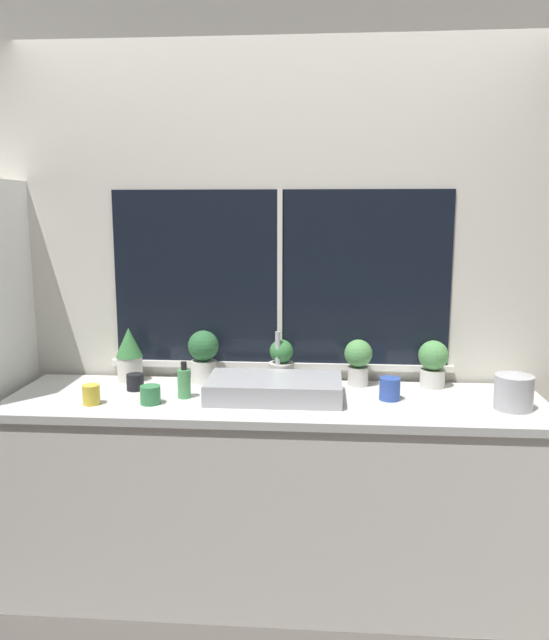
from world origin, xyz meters
The scene contains 15 objects.
ground_plane centered at (0.00, 0.00, 0.00)m, with size 14.00×14.00×0.00m, color #4C4742.
wall_back centered at (0.00, 0.68, 1.35)m, with size 8.00×0.09×2.70m.
counter centered at (0.00, 0.30, 0.45)m, with size 2.36×0.63×0.90m.
sink centered at (0.00, 0.31, 0.95)m, with size 0.59×0.38×0.26m.
potted_plant_far_left centered at (-0.72, 0.54, 1.04)m, with size 0.13×0.13×0.26m.
potted_plant_left centered at (-0.36, 0.54, 1.04)m, with size 0.15×0.15×0.25m.
potted_plant_center centered at (0.01, 0.54, 1.01)m, with size 0.12×0.12×0.21m.
potted_plant_right centered at (0.38, 0.54, 1.03)m, with size 0.13×0.13×0.22m.
potted_plant_far_right centered at (0.72, 0.54, 1.02)m, with size 0.14×0.14×0.22m.
soap_bottle centered at (-0.40, 0.28, 0.97)m, with size 0.06×0.06×0.16m.
mug_black centered at (-0.65, 0.38, 0.94)m, with size 0.08×0.08×0.08m.
mug_yellow centered at (-0.77, 0.16, 0.95)m, with size 0.07×0.07×0.09m.
mug_green centered at (-0.52, 0.18, 0.94)m, with size 0.09×0.09×0.08m.
mug_blue centered at (0.50, 0.32, 0.95)m, with size 0.09×0.09×0.10m.
kettle centered at (1.00, 0.23, 0.98)m, with size 0.16×0.16×0.16m.
Camera 1 is at (0.21, -2.33, 1.72)m, focal length 35.00 mm.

